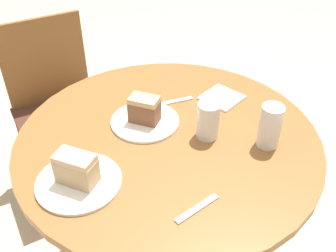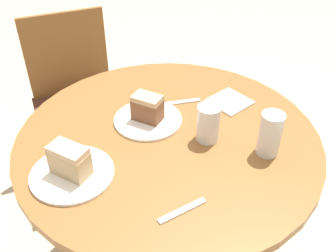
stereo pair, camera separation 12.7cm
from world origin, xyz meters
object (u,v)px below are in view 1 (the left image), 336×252
at_px(plate_near, 145,121).
at_px(cake_slice_far, 76,169).
at_px(plate_far, 79,182).
at_px(glass_water, 270,129).
at_px(cake_slice_near, 144,109).
at_px(glass_lemonade, 208,122).
at_px(chair, 59,107).

bearing_deg(plate_near, cake_slice_far, -161.74).
distance_m(plate_far, glass_water, 0.60).
bearing_deg(plate_near, plate_far, -161.74).
xyz_separation_m(cake_slice_near, cake_slice_far, (-0.32, -0.11, 0.00)).
xyz_separation_m(plate_near, glass_lemonade, (0.11, -0.19, 0.05)).
xyz_separation_m(cake_slice_far, glass_lemonade, (0.43, -0.08, -0.00)).
bearing_deg(plate_far, plate_near, 18.26).
distance_m(plate_near, cake_slice_far, 0.34).
bearing_deg(chair, glass_lemonade, -71.41).
relative_size(chair, plate_near, 3.76).
bearing_deg(glass_water, cake_slice_near, 123.19).
xyz_separation_m(plate_far, glass_water, (0.55, -0.24, 0.06)).
distance_m(plate_far, cake_slice_far, 0.05).
xyz_separation_m(cake_slice_near, glass_water, (0.23, -0.35, 0.01)).
bearing_deg(chair, cake_slice_far, -99.91).
xyz_separation_m(cake_slice_far, glass_water, (0.55, -0.24, 0.01)).
bearing_deg(chair, plate_near, -78.33).
relative_size(plate_far, glass_lemonade, 1.97).
bearing_deg(cake_slice_far, glass_water, -23.57).
distance_m(plate_far, cake_slice_near, 0.34).
xyz_separation_m(chair, cake_slice_far, (-0.32, -0.82, 0.36)).
bearing_deg(glass_lemonade, plate_near, 120.36).
bearing_deg(plate_far, cake_slice_near, 18.26).
xyz_separation_m(plate_near, plate_far, (-0.32, -0.11, 0.00)).
distance_m(cake_slice_near, glass_water, 0.41).
bearing_deg(plate_far, glass_water, -23.57).
distance_m(chair, cake_slice_near, 0.80).
height_order(chair, cake_slice_far, chair).
height_order(chair, glass_water, glass_water).
bearing_deg(cake_slice_near, chair, 90.44).
bearing_deg(plate_far, cake_slice_far, 90.00).
xyz_separation_m(plate_near, cake_slice_near, (-0.00, 0.00, 0.05)).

